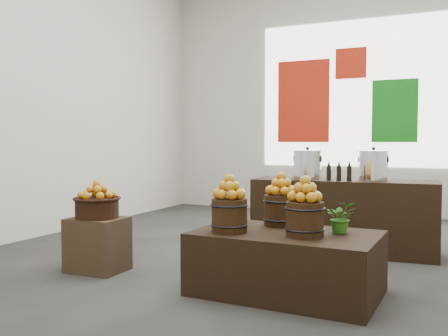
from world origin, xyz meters
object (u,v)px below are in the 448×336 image
at_px(display_table, 286,263).
at_px(wicker_basket, 97,208).
at_px(stock_pot_center, 373,166).
at_px(crate, 98,244).
at_px(counter, 343,216).
at_px(stock_pot_left, 307,165).

bearing_deg(display_table, wicker_basket, -175.74).
xyz_separation_m(display_table, stock_pot_center, (0.41, 1.74, 0.70)).
bearing_deg(crate, stock_pot_center, 39.17).
height_order(wicker_basket, stock_pot_center, stock_pot_center).
height_order(display_table, counter, counter).
xyz_separation_m(crate, counter, (1.91, 1.78, 0.15)).
bearing_deg(stock_pot_left, wicker_basket, -130.92).
distance_m(crate, counter, 2.62).
xyz_separation_m(wicker_basket, counter, (1.91, 1.78, -0.19)).
bearing_deg(counter, wicker_basket, -141.77).
xyz_separation_m(counter, stock_pot_center, (0.31, 0.03, 0.55)).
relative_size(counter, stock_pot_center, 6.47).
relative_size(crate, stock_pot_center, 1.66).
xyz_separation_m(crate, stock_pot_left, (1.52, 1.75, 0.69)).
distance_m(stock_pot_left, stock_pot_center, 0.71).
distance_m(crate, stock_pot_center, 2.95).
bearing_deg(stock_pot_center, counter, -175.23).
relative_size(wicker_basket, stock_pot_left, 1.33).
xyz_separation_m(crate, display_table, (1.81, 0.07, -0.00)).
xyz_separation_m(crate, stock_pot_center, (2.22, 1.81, 0.69)).
xyz_separation_m(stock_pot_left, stock_pot_center, (0.70, 0.06, 0.00)).
relative_size(crate, stock_pot_left, 1.66).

